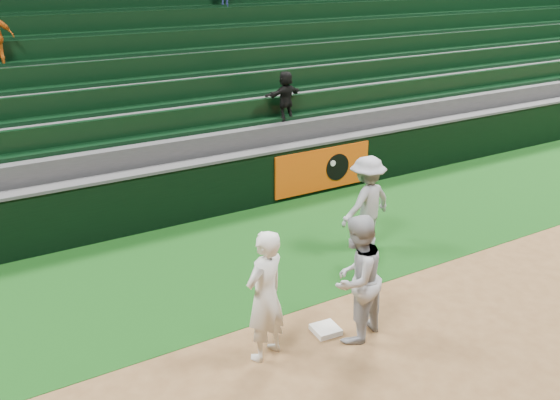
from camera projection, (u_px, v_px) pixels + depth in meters
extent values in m
plane|color=brown|center=(351.00, 331.00, 9.24)|extent=(70.00, 70.00, 0.00)
cube|color=#0D340E|center=(253.00, 255.00, 11.62)|extent=(36.00, 4.20, 0.01)
cube|color=white|center=(326.00, 330.00, 9.21)|extent=(0.41, 0.41, 0.08)
imported|color=white|center=(265.00, 296.00, 8.35)|extent=(0.80, 0.66, 1.89)
imported|color=#A7A9B1|center=(356.00, 279.00, 8.78)|extent=(1.12, 1.01, 1.90)
imported|color=#999BA5|center=(367.00, 203.00, 11.60)|extent=(1.27, 0.86, 1.81)
cube|color=black|center=(202.00, 190.00, 13.16)|extent=(36.00, 0.35, 1.20)
cube|color=#D84C0A|center=(323.00, 169.00, 14.47)|extent=(2.60, 0.05, 1.00)
cylinder|color=black|center=(338.00, 167.00, 14.64)|extent=(0.64, 0.02, 0.64)
cylinder|color=white|center=(333.00, 163.00, 14.51)|extent=(0.14, 0.02, 0.14)
cube|color=#424244|center=(200.00, 162.00, 12.93)|extent=(36.00, 0.40, 0.06)
cube|color=#323235|center=(187.00, 171.00, 13.65)|extent=(36.00, 0.85, 1.65)
cube|color=black|center=(180.00, 121.00, 13.47)|extent=(36.00, 0.14, 0.50)
cube|color=black|center=(183.00, 132.00, 13.41)|extent=(36.00, 0.45, 0.08)
cube|color=#323235|center=(172.00, 152.00, 14.25)|extent=(36.00, 0.85, 2.10)
cube|color=black|center=(164.00, 93.00, 13.98)|extent=(36.00, 0.14, 0.50)
cube|color=black|center=(167.00, 104.00, 13.92)|extent=(36.00, 0.45, 0.08)
cube|color=#323235|center=(157.00, 134.00, 14.84)|extent=(36.00, 0.85, 2.55)
cube|color=black|center=(149.00, 68.00, 14.50)|extent=(36.00, 0.14, 0.50)
cube|color=black|center=(152.00, 78.00, 14.44)|extent=(36.00, 0.45, 0.08)
cube|color=#323235|center=(144.00, 117.00, 15.44)|extent=(36.00, 0.85, 3.00)
cube|color=black|center=(135.00, 44.00, 15.01)|extent=(36.00, 0.14, 0.50)
cube|color=black|center=(138.00, 54.00, 14.95)|extent=(36.00, 0.45, 0.08)
cube|color=#323235|center=(132.00, 102.00, 16.03)|extent=(36.00, 0.85, 3.45)
cube|color=black|center=(122.00, 22.00, 15.53)|extent=(36.00, 0.14, 0.50)
cube|color=black|center=(125.00, 31.00, 15.47)|extent=(36.00, 0.45, 0.08)
cube|color=#323235|center=(121.00, 88.00, 16.63)|extent=(36.00, 0.85, 3.90)
cube|color=black|center=(110.00, 1.00, 16.04)|extent=(36.00, 0.14, 0.50)
cube|color=black|center=(112.00, 10.00, 15.98)|extent=(36.00, 0.45, 0.08)
cube|color=#323235|center=(110.00, 75.00, 17.22)|extent=(36.00, 0.85, 4.35)
imported|color=black|center=(286.00, 96.00, 14.34)|extent=(1.11, 0.55, 1.14)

